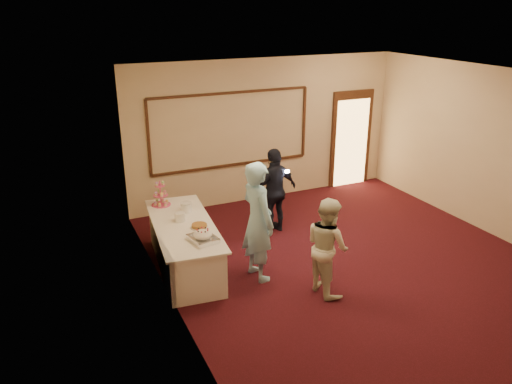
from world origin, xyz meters
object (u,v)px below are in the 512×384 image
(cupcake_stand, at_px, (161,196))
(plate_stack_b, at_px, (186,207))
(plate_stack_a, at_px, (180,217))
(tart, at_px, (199,226))
(woman, at_px, (327,246))
(pavlova_tray, at_px, (203,236))
(man, at_px, (258,221))
(buffet_table, at_px, (184,245))
(guest, at_px, (275,191))

(cupcake_stand, relative_size, plate_stack_b, 2.46)
(plate_stack_a, xyz_separation_m, tart, (0.20, -0.36, -0.05))
(plate_stack_b, bearing_deg, cupcake_stand, 123.81)
(cupcake_stand, height_order, tart, cupcake_stand)
(woman, bearing_deg, pavlova_tray, 59.81)
(plate_stack_b, height_order, woman, woman)
(cupcake_stand, height_order, man, man)
(buffet_table, distance_m, guest, 2.07)
(buffet_table, height_order, plate_stack_b, plate_stack_b)
(man, bearing_deg, woman, -144.05)
(pavlova_tray, xyz_separation_m, woman, (1.60, -0.84, -0.11))
(man, bearing_deg, guest, -42.66)
(plate_stack_a, bearing_deg, tart, -60.97)
(buffet_table, relative_size, woman, 1.66)
(buffet_table, height_order, guest, guest)
(tart, bearing_deg, buffet_table, 127.07)
(pavlova_tray, bearing_deg, plate_stack_b, 85.02)
(plate_stack_a, height_order, guest, guest)
(buffet_table, xyz_separation_m, guest, (1.93, 0.63, 0.41))
(man, bearing_deg, plate_stack_b, 25.26)
(pavlova_tray, relative_size, woman, 0.34)
(plate_stack_a, distance_m, woman, 2.38)
(buffet_table, xyz_separation_m, cupcake_stand, (-0.12, 0.91, 0.55))
(buffet_table, relative_size, plate_stack_b, 12.57)
(cupcake_stand, xyz_separation_m, guest, (2.05, -0.27, -0.14))
(pavlova_tray, height_order, plate_stack_b, pavlova_tray)
(guest, bearing_deg, tart, 14.67)
(man, height_order, guest, man)
(plate_stack_b, xyz_separation_m, man, (0.76, -1.19, 0.09))
(pavlova_tray, bearing_deg, plate_stack_a, 97.34)
(buffet_table, distance_m, tart, 0.51)
(plate_stack_b, bearing_deg, plate_stack_a, -121.88)
(man, relative_size, guest, 1.17)
(woman, distance_m, guest, 2.18)
(pavlova_tray, height_order, guest, guest)
(buffet_table, xyz_separation_m, woman, (1.69, -1.54, 0.35))
(pavlova_tray, relative_size, plate_stack_a, 2.88)
(pavlova_tray, relative_size, guest, 0.31)
(tart, height_order, man, man)
(tart, bearing_deg, plate_stack_a, 119.03)
(buffet_table, bearing_deg, plate_stack_b, 66.99)
(plate_stack_a, xyz_separation_m, man, (0.96, -0.86, 0.10))
(pavlova_tray, height_order, man, man)
(buffet_table, relative_size, plate_stack_a, 14.07)
(buffet_table, xyz_separation_m, pavlova_tray, (0.09, -0.70, 0.46))
(tart, bearing_deg, pavlova_tray, -101.87)
(cupcake_stand, bearing_deg, tart, -75.24)
(pavlova_tray, bearing_deg, tart, 78.13)
(plate_stack_b, xyz_separation_m, woman, (1.50, -1.98, -0.12))
(woman, bearing_deg, cupcake_stand, 33.95)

